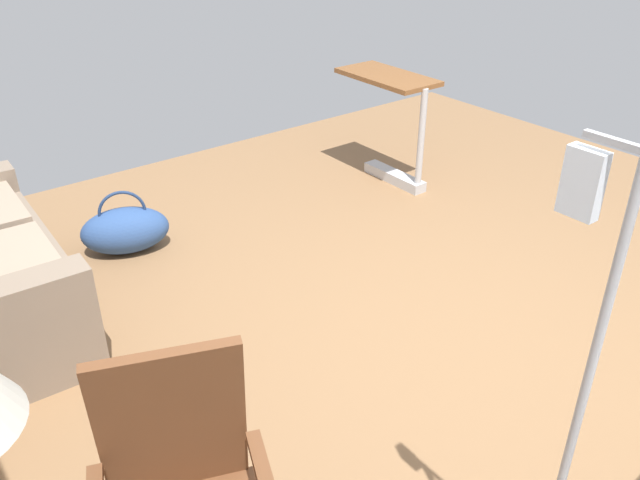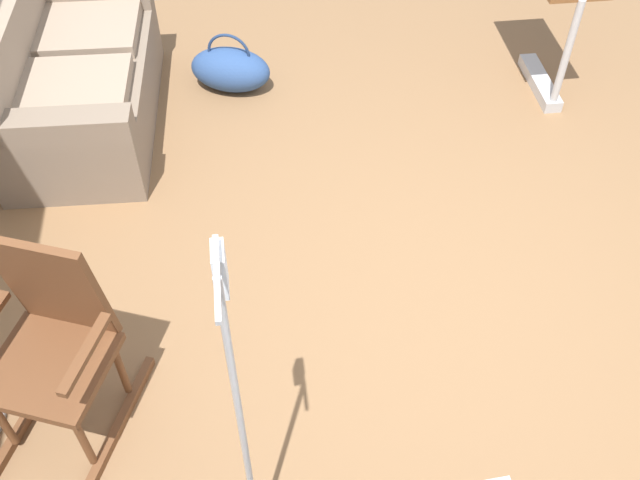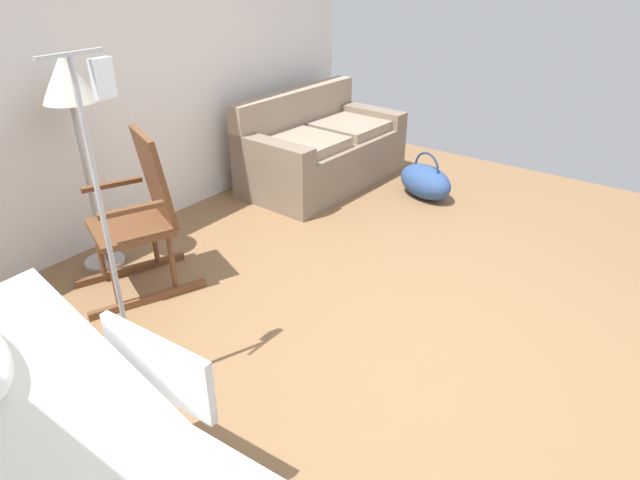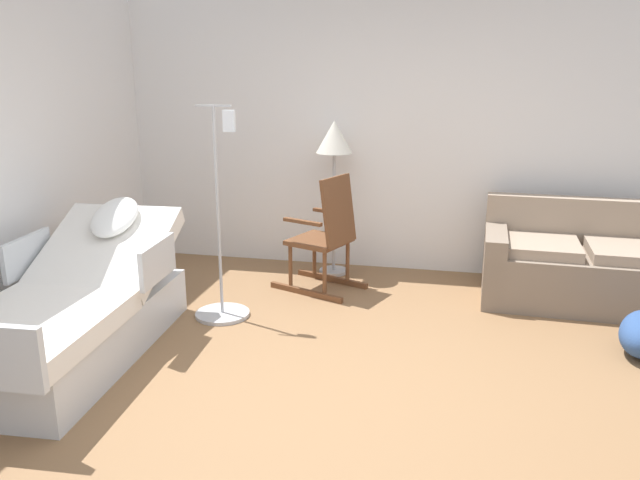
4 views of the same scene
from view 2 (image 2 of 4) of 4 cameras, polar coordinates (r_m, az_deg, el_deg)
ground_plane at (r=3.94m, az=8.13°, el=-4.26°), size 6.56×6.56×0.00m
couch at (r=5.01m, az=-18.53°, el=11.49°), size 1.63×0.91×0.85m
rocking_chair at (r=3.30m, az=-20.04°, el=-7.77°), size 0.88×0.72×1.05m
overbed_table at (r=5.26m, az=17.83°, el=16.44°), size 0.84×0.40×0.84m
duffel_bag at (r=5.21m, az=-7.03°, el=13.15°), size 0.49×0.63×0.43m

